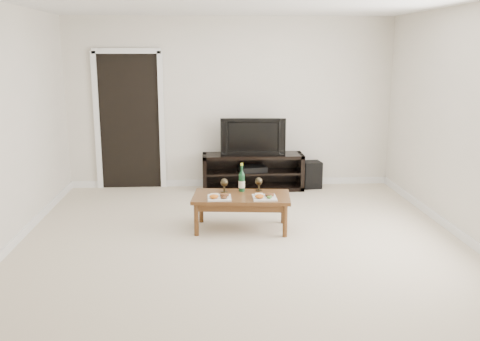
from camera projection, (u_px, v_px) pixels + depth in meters
name	position (u px, v px, depth m)	size (l,w,h in m)	color
floor	(243.00, 247.00, 5.82)	(5.50, 5.50, 0.00)	beige
back_wall	(231.00, 103.00, 8.24)	(5.00, 0.04, 2.60)	beige
doorway	(130.00, 122.00, 8.17)	(0.90, 0.02, 2.05)	black
media_console	(253.00, 172.00, 8.21)	(1.54, 0.45, 0.55)	black
television	(253.00, 136.00, 8.09)	(0.98, 0.13, 0.56)	black
av_receiver	(253.00, 169.00, 8.19)	(0.40, 0.30, 0.08)	black
subwoofer	(311.00, 175.00, 8.32)	(0.28, 0.28, 0.41)	black
coffee_table	(241.00, 212.00, 6.37)	(1.14, 0.62, 0.42)	#553217
plate_left	(219.00, 196.00, 6.18)	(0.27, 0.27, 0.07)	white
plate_right	(264.00, 196.00, 6.19)	(0.27, 0.27, 0.07)	white
wine_bottle	(242.00, 177.00, 6.47)	(0.07, 0.07, 0.35)	#0F381D
goblet_left	(224.00, 185.00, 6.45)	(0.09, 0.09, 0.17)	#342C1C
goblet_right	(259.00, 184.00, 6.51)	(0.09, 0.09, 0.17)	#342C1C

